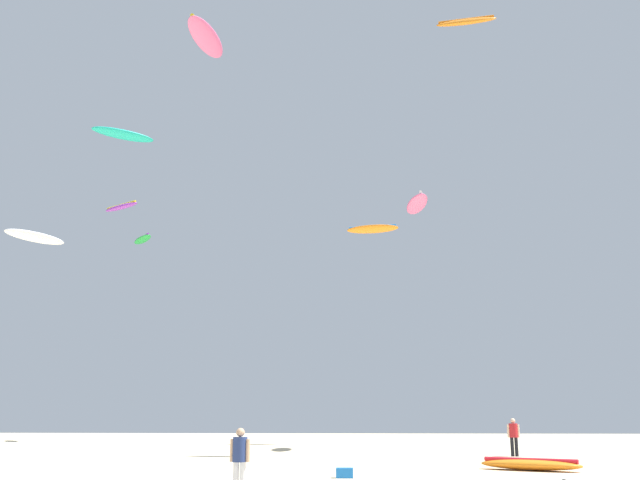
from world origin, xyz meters
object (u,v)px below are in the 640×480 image
person_midground (514,434)px  kite_aloft_1 (35,237)px  kite_aloft_3 (373,229)px  kite_aloft_4 (143,239)px  kite_aloft_2 (123,135)px  person_foreground (240,456)px  cooler_box (345,473)px  kite_aloft_7 (466,22)px  kite_grounded_mid (530,465)px  kite_aloft_5 (121,207)px  kite_aloft_6 (417,204)px  kite_aloft_0 (206,38)px

person_midground → kite_aloft_1: 24.93m
kite_aloft_3 → kite_aloft_4: bearing=166.2°
kite_aloft_1 → kite_aloft_2: size_ratio=0.76×
person_foreground → kite_aloft_1: kite_aloft_1 is taller
person_midground → cooler_box: size_ratio=3.21×
kite_aloft_1 → kite_aloft_7: size_ratio=0.90×
person_foreground → kite_grounded_mid: bearing=146.1°
kite_grounded_mid → kite_aloft_5: size_ratio=1.27×
kite_aloft_5 → kite_aloft_1: bearing=-91.8°
kite_aloft_7 → kite_aloft_2: bearing=161.9°
person_midground → kite_aloft_6: bearing=-148.8°
kite_grounded_mid → person_foreground: bearing=-138.5°
kite_aloft_2 → kite_aloft_0: bearing=-54.7°
kite_aloft_1 → person_midground: bearing=11.3°
person_foreground → kite_aloft_0: size_ratio=0.40×
kite_aloft_5 → kite_aloft_7: bearing=-14.3°
person_foreground → cooler_box: person_foreground is taller
cooler_box → kite_aloft_6: (4.36, 18.16, 14.62)m
kite_grounded_mid → kite_aloft_4: (-23.19, 25.51, 15.17)m
kite_aloft_4 → kite_aloft_2: bearing=-83.0°
kite_aloft_2 → kite_aloft_3: 18.50m
kite_grounded_mid → kite_aloft_3: 26.15m
person_midground → kite_aloft_2: size_ratio=0.43×
kite_aloft_0 → kite_aloft_3: bearing=61.5°
kite_aloft_1 → kite_aloft_4: bearing=94.5°
kite_aloft_0 → kite_aloft_6: size_ratio=0.98×
person_midground → kite_aloft_7: size_ratio=0.51×
kite_aloft_4 → kite_grounded_mid: bearing=-47.7°
person_midground → kite_grounded_mid: person_midground is taller
person_midground → kite_grounded_mid: bearing=-7.3°
kite_aloft_0 → kite_aloft_6: bearing=41.3°
kite_aloft_3 → kite_aloft_6: bearing=-66.9°
person_foreground → cooler_box: bearing=167.2°
kite_aloft_6 → kite_aloft_2: bearing=176.0°
person_foreground → kite_aloft_0: kite_aloft_0 is taller
kite_aloft_1 → kite_aloft_7: (21.68, 5.06, 13.78)m
person_foreground → person_midground: (10.73, 16.83, 0.06)m
kite_grounded_mid → kite_aloft_1: (-21.50, 3.92, 9.92)m
person_midground → kite_aloft_3: size_ratio=0.47×
kite_aloft_3 → kite_aloft_4: kite_aloft_4 is taller
person_midground → kite_aloft_0: kite_aloft_0 is taller
cooler_box → kite_aloft_5: (-14.35, 17.67, 14.58)m
kite_aloft_3 → kite_aloft_4: (-18.10, 4.43, 0.54)m
kite_aloft_0 → kite_aloft_7: (14.12, 4.19, 3.03)m
person_foreground → kite_aloft_6: 27.94m
kite_aloft_7 → kite_aloft_1: bearing=-166.9°
kite_grounded_mid → kite_aloft_6: kite_aloft_6 is taller
kite_aloft_5 → person_midground: bearing=-14.9°
person_midground → kite_aloft_3: (-6.35, 12.62, 13.79)m
kite_aloft_0 → kite_aloft_4: kite_aloft_0 is taller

